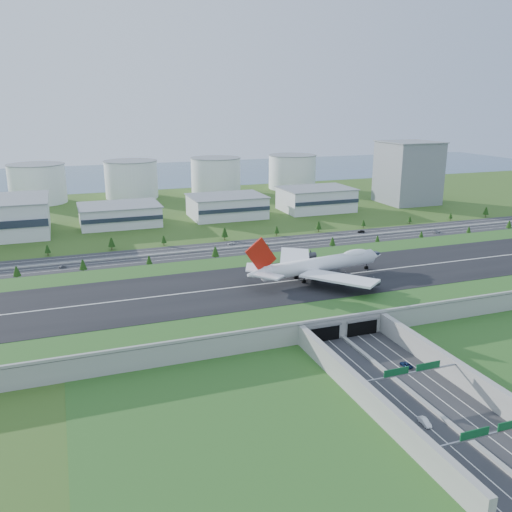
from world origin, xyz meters
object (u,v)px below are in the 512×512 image
object	(u,v)px
office_tower	(408,173)
car_4	(63,266)
fuel_tank_a	(37,184)
car_0	(354,374)
car_7	(231,243)
boeing_747	(319,264)
car_2	(406,365)
car_6	(437,232)
car_5	(361,231)
car_1	(425,422)

from	to	relation	value
office_tower	car_4	xyz separation A→B (m)	(-303.32, -107.64, -26.68)
fuel_tank_a	car_4	world-z (taller)	fuel_tank_a
car_0	car_4	bearing A→B (deg)	109.02
fuel_tank_a	car_7	distance (m)	239.65
boeing_747	car_4	distance (m)	146.61
boeing_747	car_0	distance (m)	84.15
car_2	car_7	size ratio (longest dim) A/B	1.18
car_4	car_6	bearing A→B (deg)	-114.86
car_4	car_5	world-z (taller)	car_5
fuel_tank_a	car_2	world-z (taller)	fuel_tank_a
car_5	car_0	bearing A→B (deg)	-21.86
office_tower	boeing_747	bearing A→B (deg)	-133.71
fuel_tank_a	car_6	distance (m)	351.45
car_0	car_1	size ratio (longest dim) A/B	0.86
car_1	car_2	bearing A→B (deg)	68.66
fuel_tank_a	car_2	distance (m)	410.68
boeing_747	car_0	size ratio (longest dim) A/B	17.50
office_tower	car_2	world-z (taller)	office_tower
car_7	car_4	bearing A→B (deg)	-82.50
car_1	car_7	distance (m)	215.91
boeing_747	car_7	distance (m)	105.82
car_6	fuel_tank_a	bearing A→B (deg)	37.76
fuel_tank_a	car_0	bearing A→B (deg)	-74.44
fuel_tank_a	car_1	size ratio (longest dim) A/B	9.59
office_tower	car_5	xyz separation A→B (m)	(-100.86, -91.03, -26.55)
boeing_747	car_6	bearing A→B (deg)	23.89
car_2	car_5	distance (m)	204.24
boeing_747	car_0	bearing A→B (deg)	-115.83
car_2	car_4	bearing A→B (deg)	-61.40
car_5	car_7	xyz separation A→B (m)	(-97.58, 0.18, -0.17)
car_0	car_4	world-z (taller)	car_0
car_0	car_6	world-z (taller)	car_6
car_4	car_7	world-z (taller)	car_4
fuel_tank_a	car_0	distance (m)	404.25
boeing_747	car_6	size ratio (longest dim) A/B	12.92
boeing_747	car_4	size ratio (longest dim) A/B	19.16
boeing_747	car_5	xyz separation A→B (m)	(85.60, 104.01, -13.89)
office_tower	boeing_747	size ratio (longest dim) A/B	0.70
office_tower	car_6	distance (m)	123.86
fuel_tank_a	car_0	world-z (taller)	fuel_tank_a
car_4	car_6	size ratio (longest dim) A/B	0.67
fuel_tank_a	car_4	xyz separation A→B (m)	(16.68, -222.64, -16.68)
fuel_tank_a	car_7	bearing A→B (deg)	-59.44
office_tower	fuel_tank_a	size ratio (longest dim) A/B	1.10
car_1	car_2	distance (m)	35.96
car_7	car_2	bearing A→B (deg)	0.82
fuel_tank_a	car_7	xyz separation A→B (m)	(121.56, -205.85, -16.72)
car_0	car_5	xyz separation A→B (m)	(110.80, 183.08, 0.06)
car_7	office_tower	bearing A→B (deg)	113.00
car_7	car_5	bearing A→B (deg)	88.30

